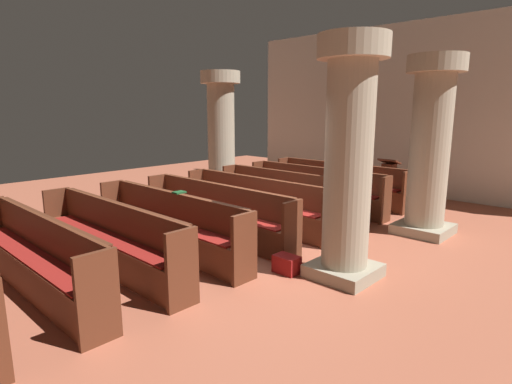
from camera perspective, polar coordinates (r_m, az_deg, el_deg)
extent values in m
plane|color=#AD5B42|center=(7.21, -0.50, -7.18)|extent=(19.20, 19.20, 0.00)
cube|color=silver|center=(11.98, 20.40, 10.52)|extent=(10.00, 0.16, 4.50)
cube|color=brown|center=(10.49, 11.24, 1.12)|extent=(3.45, 0.38, 0.05)
cube|color=brown|center=(10.59, 11.78, 2.63)|extent=(3.45, 0.04, 0.48)
cube|color=#562B1A|center=(10.60, 11.96, 3.89)|extent=(3.31, 0.06, 0.02)
cube|color=#5B2D1B|center=(11.50, 3.83, 2.33)|extent=(0.06, 0.44, 0.96)
cube|color=#5B2D1B|center=(9.69, 20.04, -0.08)|extent=(0.06, 0.44, 0.96)
cube|color=brown|center=(10.39, 10.67, -0.25)|extent=(3.45, 0.03, 0.41)
cube|color=maroon|center=(10.47, 11.19, 1.30)|extent=(3.17, 0.32, 0.03)
cube|color=brown|center=(9.66, 8.03, 0.34)|extent=(3.45, 0.38, 0.05)
cube|color=brown|center=(9.75, 8.64, 1.99)|extent=(3.45, 0.04, 0.48)
cube|color=#562B1A|center=(9.75, 8.84, 3.36)|extent=(3.31, 0.06, 0.02)
cube|color=#5B2D1B|center=(10.75, 0.38, 1.71)|extent=(0.06, 0.44, 0.96)
cube|color=#5B2D1B|center=(8.79, 17.39, -1.05)|extent=(0.06, 0.44, 0.96)
cube|color=brown|center=(9.57, 7.38, -1.15)|extent=(3.45, 0.03, 0.41)
cube|color=maroon|center=(9.64, 7.96, 0.53)|extent=(3.17, 0.32, 0.03)
cube|color=brown|center=(8.87, 4.23, -0.58)|extent=(3.45, 0.38, 0.05)
cube|color=brown|center=(8.95, 4.93, 1.23)|extent=(3.45, 0.04, 0.48)
cube|color=#562B1A|center=(8.94, 5.15, 2.71)|extent=(3.31, 0.06, 0.02)
cube|color=#5B2D1B|center=(10.04, -3.56, 0.98)|extent=(0.06, 0.44, 0.96)
cube|color=#5B2D1B|center=(7.91, 14.15, -2.23)|extent=(0.06, 0.44, 0.96)
cube|color=brown|center=(8.79, 3.49, -2.22)|extent=(3.45, 0.03, 0.41)
cube|color=maroon|center=(8.85, 4.15, -0.38)|extent=(3.17, 0.32, 0.03)
cube|color=brown|center=(8.12, -0.29, -1.67)|extent=(3.45, 0.38, 0.05)
cube|color=brown|center=(8.19, 0.51, 0.31)|extent=(3.45, 0.04, 0.48)
cube|color=#562B1A|center=(8.18, 0.74, 1.93)|extent=(3.31, 0.06, 0.02)
cube|color=#5B2D1B|center=(9.39, -8.07, 0.15)|extent=(0.06, 0.44, 0.96)
cube|color=#5B2D1B|center=(7.06, 10.10, -3.70)|extent=(0.06, 0.44, 0.96)
cube|color=brown|center=(8.06, -1.15, -3.47)|extent=(3.45, 0.03, 0.41)
cube|color=maroon|center=(8.10, -0.39, -1.46)|extent=(3.17, 0.32, 0.03)
cube|color=brown|center=(7.44, -5.69, -2.96)|extent=(3.45, 0.38, 0.05)
cube|color=brown|center=(7.49, -4.76, -0.79)|extent=(3.45, 0.04, 0.48)
cube|color=#562B1A|center=(7.48, -4.52, 0.98)|extent=(3.31, 0.06, 0.02)
cube|color=#5B2D1B|center=(8.80, -13.22, -0.80)|extent=(0.06, 0.44, 0.96)
cube|color=#5B2D1B|center=(6.27, 4.97, -5.52)|extent=(0.06, 0.44, 0.96)
cube|color=brown|center=(7.39, -6.68, -4.93)|extent=(3.45, 0.03, 0.41)
cube|color=maroon|center=(7.42, -5.81, -2.73)|extent=(3.17, 0.32, 0.03)
cube|color=brown|center=(6.85, -12.11, -4.46)|extent=(3.45, 0.38, 0.05)
cube|color=brown|center=(6.87, -11.06, -2.09)|extent=(3.45, 0.04, 0.48)
cube|color=#562B1A|center=(6.85, -10.81, -0.16)|extent=(3.31, 0.06, 0.02)
cube|color=#5B2D1B|center=(8.31, -19.05, -1.87)|extent=(0.06, 0.44, 0.96)
cube|color=#5B2D1B|center=(5.54, -1.61, -7.78)|extent=(0.06, 0.44, 0.96)
cube|color=brown|center=(6.82, -13.24, -6.59)|extent=(3.45, 0.03, 0.41)
cube|color=maroon|center=(6.83, -12.26, -4.21)|extent=(3.17, 0.32, 0.03)
cube|color=brown|center=(6.35, -19.68, -6.14)|extent=(3.45, 0.38, 0.05)
cube|color=brown|center=(6.36, -18.49, -3.60)|extent=(3.45, 0.04, 0.48)
cube|color=#562B1A|center=(6.32, -18.25, -1.51)|extent=(3.31, 0.06, 0.02)
cube|color=#5B2D1B|center=(7.91, -25.55, -3.03)|extent=(0.06, 0.44, 0.96)
cube|color=#5B2D1B|center=(4.92, -10.11, -10.51)|extent=(0.06, 0.44, 0.96)
cube|color=brown|center=(6.35, -20.95, -8.42)|extent=(3.45, 0.03, 0.41)
cube|color=maroon|center=(6.34, -19.86, -5.87)|extent=(3.17, 0.32, 0.03)
cube|color=brown|center=(6.00, -28.37, -7.93)|extent=(3.45, 0.38, 0.05)
cube|color=brown|center=(5.97, -27.09, -5.25)|extent=(3.45, 0.04, 0.48)
cube|color=#562B1A|center=(5.93, -26.87, -3.04)|extent=(3.31, 0.06, 0.02)
cube|color=#5B2D1B|center=(4.45, -20.92, -13.59)|extent=(0.06, 0.44, 0.96)
cube|color=brown|center=(6.03, -29.76, -10.31)|extent=(3.45, 0.03, 0.41)
cube|color=maroon|center=(5.98, -28.59, -7.65)|extent=(3.17, 0.32, 0.03)
cube|color=#9F967E|center=(8.39, 22.01, -4.69)|extent=(0.93, 0.93, 0.18)
cylinder|color=#ADA389|center=(8.13, 22.79, 5.23)|extent=(0.69, 0.69, 2.73)
cylinder|color=#B6AB90|center=(8.13, 23.65, 15.91)|extent=(1.00, 1.00, 0.30)
cube|color=#9F967E|center=(11.01, -4.68, -0.16)|extent=(0.93, 0.93, 0.18)
cylinder|color=#ADA389|center=(10.81, -4.81, 7.43)|extent=(0.69, 0.69, 2.73)
cylinder|color=#B6AB90|center=(10.81, -4.95, 15.47)|extent=(1.00, 1.00, 0.30)
cube|color=#9F967E|center=(5.99, 11.96, -10.52)|extent=(0.85, 0.85, 0.18)
cylinder|color=#ADA389|center=(5.61, 12.57, 3.42)|extent=(0.63, 0.63, 2.73)
cylinder|color=#B6AB90|center=(5.61, 13.29, 18.94)|extent=(0.92, 0.92, 0.30)
cube|color=#492215|center=(10.95, 17.58, -1.06)|extent=(0.45, 0.45, 0.06)
cube|color=#562819|center=(10.86, 17.72, 1.24)|extent=(0.28, 0.28, 0.95)
cube|color=#5B2A1A|center=(10.78, 17.89, 4.03)|extent=(0.48, 0.35, 0.15)
cube|color=#194723|center=(6.79, -10.54, -0.04)|extent=(0.14, 0.19, 0.03)
cube|color=maroon|center=(6.00, 4.24, -9.89)|extent=(0.36, 0.24, 0.25)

